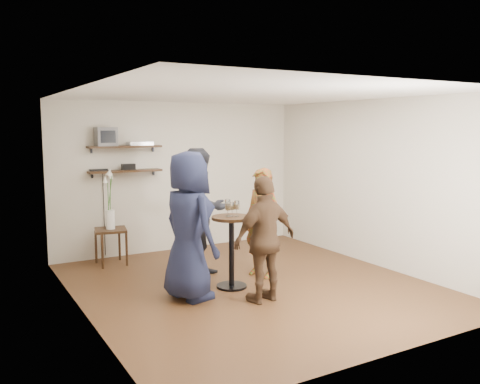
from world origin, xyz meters
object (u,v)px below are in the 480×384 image
object	(u,v)px
person_navy	(189,226)
dvd_deck	(140,144)
side_table	(111,235)
person_dark	(201,213)
person_brown	(265,239)
drinks_table	(232,242)
person_plaid	(262,223)
crt_monitor	(106,137)
radio	(128,167)

from	to	relation	value
person_navy	dvd_deck	bearing A→B (deg)	-15.40
side_table	person_dark	world-z (taller)	person_dark
dvd_deck	person_navy	distance (m)	2.62
person_navy	person_brown	xyz separation A→B (m)	(0.78, -0.56, -0.15)
dvd_deck	person_navy	size ratio (longest dim) A/B	0.21
dvd_deck	drinks_table	size ratio (longest dim) A/B	0.41
dvd_deck	person_plaid	distance (m)	2.58
crt_monitor	side_table	bearing A→B (deg)	-100.14
radio	side_table	bearing A→B (deg)	-141.96
radio	dvd_deck	bearing A→B (deg)	0.00
drinks_table	person_brown	size ratio (longest dim) A/B	0.62
radio	person_dark	size ratio (longest dim) A/B	0.12
person_plaid	person_dark	xyz separation A→B (m)	(-0.78, 0.43, 0.14)
drinks_table	person_navy	size ratio (longest dim) A/B	0.52
dvd_deck	person_brown	size ratio (longest dim) A/B	0.25
person_navy	drinks_table	bearing A→B (deg)	-90.00
radio	drinks_table	size ratio (longest dim) A/B	0.22
person_navy	person_brown	size ratio (longest dim) A/B	1.19
crt_monitor	person_navy	bearing A→B (deg)	-81.76
radio	person_plaid	size ratio (longest dim) A/B	0.14
person_plaid	person_brown	world-z (taller)	person_plaid
person_dark	person_navy	bearing A→B (deg)	-135.26
crt_monitor	person_plaid	bearing A→B (deg)	-50.64
radio	person_plaid	bearing A→B (deg)	-57.20
crt_monitor	person_plaid	xyz separation A→B (m)	(1.68, -2.05, -1.22)
person_dark	person_brown	bearing A→B (deg)	-91.44
dvd_deck	person_dark	xyz separation A→B (m)	(0.34, -1.62, -0.96)
dvd_deck	person_plaid	world-z (taller)	dvd_deck
side_table	person_brown	distance (m)	2.93
drinks_table	person_brown	distance (m)	0.71
radio	person_dark	world-z (taller)	person_dark
side_table	person_plaid	xyz separation A→B (m)	(1.74, -1.72, 0.31)
person_navy	person_brown	distance (m)	0.97
side_table	person_navy	xyz separation A→B (m)	(0.41, -2.10, 0.46)
person_brown	person_dark	bearing A→B (deg)	-88.56
side_table	person_dark	size ratio (longest dim) A/B	0.31
side_table	person_navy	size ratio (longest dim) A/B	0.31
crt_monitor	radio	distance (m)	0.62
person_plaid	person_dark	size ratio (longest dim) A/B	0.85
side_table	person_plaid	distance (m)	2.47
radio	person_navy	world-z (taller)	person_navy
person_dark	side_table	bearing A→B (deg)	115.90
dvd_deck	drinks_table	bearing A→B (deg)	-78.57
side_table	dvd_deck	bearing A→B (deg)	27.56
person_dark	dvd_deck	bearing A→B (deg)	90.91
crt_monitor	person_navy	distance (m)	2.68
crt_monitor	person_plaid	world-z (taller)	crt_monitor
person_dark	person_navy	size ratio (longest dim) A/B	1.00
crt_monitor	person_plaid	distance (m)	2.92
dvd_deck	side_table	xyz separation A→B (m)	(-0.63, -0.33, -1.42)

